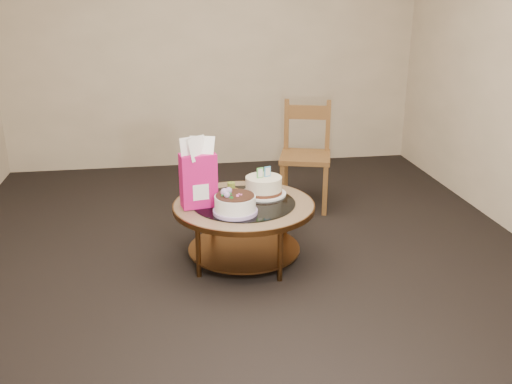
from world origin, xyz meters
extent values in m
plane|color=black|center=(0.00, 0.00, 0.00)|extent=(5.00, 5.00, 0.00)
cube|color=beige|center=(0.00, 2.50, 1.30)|extent=(4.50, 0.02, 2.60)
cube|color=beige|center=(0.00, -2.50, 1.30)|extent=(4.50, 0.02, 2.60)
cylinder|color=brown|center=(0.35, 0.20, 0.21)|extent=(0.04, 0.04, 0.42)
cylinder|color=brown|center=(-0.20, 0.35, 0.21)|extent=(0.04, 0.04, 0.42)
cylinder|color=brown|center=(-0.35, -0.20, 0.21)|extent=(0.04, 0.04, 0.42)
cylinder|color=brown|center=(0.20, -0.35, 0.21)|extent=(0.04, 0.04, 0.42)
cylinder|color=brown|center=(0.00, 0.00, 0.10)|extent=(0.82, 0.82, 0.02)
cylinder|color=brown|center=(0.00, 0.00, 0.43)|extent=(1.02, 1.02, 0.04)
cylinder|color=#8F6F4F|center=(0.00, 0.00, 0.45)|extent=(1.00, 1.00, 0.01)
cylinder|color=black|center=(0.00, 0.00, 0.45)|extent=(0.74, 0.74, 0.01)
cylinder|color=#A689C2|center=(-0.08, -0.19, 0.47)|extent=(0.31, 0.31, 0.02)
cylinder|color=white|center=(-0.08, -0.19, 0.52)|extent=(0.28, 0.28, 0.12)
cylinder|color=black|center=(-0.08, -0.19, 0.59)|extent=(0.26, 0.26, 0.01)
sphere|color=#A689C2|center=(-0.15, -0.18, 0.61)|extent=(0.06, 0.06, 0.06)
sphere|color=#A689C2|center=(-0.12, -0.14, 0.61)|extent=(0.05, 0.05, 0.05)
sphere|color=#A689C2|center=(-0.14, -0.22, 0.60)|extent=(0.04, 0.04, 0.04)
cone|color=#1D6E28|center=(-0.11, -0.18, 0.59)|extent=(0.04, 0.04, 0.03)
cone|color=#1D6E28|center=(-0.17, -0.20, 0.59)|extent=(0.03, 0.04, 0.03)
cone|color=#1D6E28|center=(-0.11, -0.12, 0.59)|extent=(0.03, 0.03, 0.03)
cone|color=#1D6E28|center=(-0.11, -0.23, 0.59)|extent=(0.03, 0.04, 0.03)
cylinder|color=white|center=(0.17, 0.15, 0.46)|extent=(0.34, 0.34, 0.01)
cylinder|color=#4B2415|center=(0.17, 0.15, 0.48)|extent=(0.27, 0.27, 0.02)
cylinder|color=beige|center=(0.17, 0.15, 0.54)|extent=(0.27, 0.27, 0.10)
cube|color=#53BD51|center=(0.14, 0.13, 0.63)|extent=(0.05, 0.03, 0.08)
cube|color=silver|center=(0.14, 0.13, 0.63)|extent=(0.04, 0.03, 0.06)
cube|color=#3F94D7|center=(0.20, 0.16, 0.63)|extent=(0.05, 0.03, 0.08)
cube|color=silver|center=(0.20, 0.16, 0.63)|extent=(0.04, 0.03, 0.06)
cube|color=#C3125C|center=(-0.32, -0.01, 0.65)|extent=(0.26, 0.17, 0.38)
cube|color=white|center=(-0.32, -0.01, 0.58)|extent=(0.13, 0.16, 0.11)
cube|color=tan|center=(-0.06, 0.23, 0.46)|extent=(0.11, 0.11, 0.01)
cylinder|color=gold|center=(-0.06, 0.23, 0.47)|extent=(0.12, 0.12, 0.01)
cylinder|color=olive|center=(-0.06, 0.23, 0.51)|extent=(0.06, 0.06, 0.06)
cylinder|color=black|center=(-0.06, 0.23, 0.54)|extent=(0.00, 0.00, 0.01)
cube|color=brown|center=(0.70, 1.01, 0.47)|extent=(0.55, 0.55, 0.04)
cube|color=brown|center=(0.46, 0.88, 0.24)|extent=(0.05, 0.05, 0.47)
cube|color=brown|center=(0.82, 0.78, 0.24)|extent=(0.05, 0.05, 0.47)
cube|color=brown|center=(0.57, 1.25, 0.24)|extent=(0.05, 0.05, 0.47)
cube|color=brown|center=(0.93, 1.14, 0.24)|extent=(0.05, 0.05, 0.47)
cube|color=brown|center=(0.57, 1.25, 0.71)|extent=(0.05, 0.05, 0.48)
cube|color=brown|center=(0.93, 1.14, 0.71)|extent=(0.05, 0.05, 0.48)
cube|color=brown|center=(0.75, 1.19, 0.84)|extent=(0.37, 0.14, 0.13)
camera|label=1|loc=(-0.50, -3.78, 1.91)|focal=40.00mm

